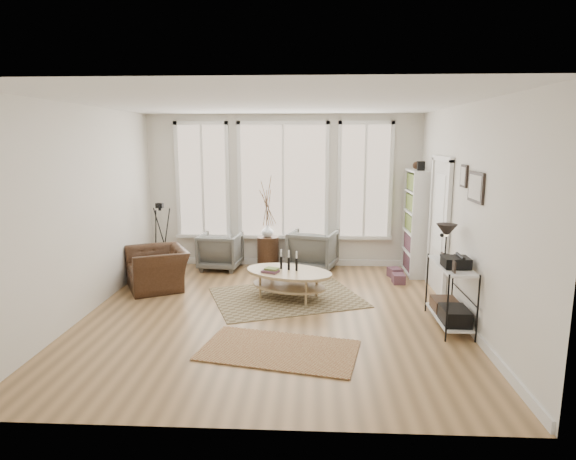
# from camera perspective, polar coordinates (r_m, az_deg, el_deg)

# --- Properties ---
(room) EXTENTS (5.50, 5.54, 2.90)m
(room) POSITION_cam_1_polar(r_m,az_deg,el_deg) (6.57, -1.82, 1.88)
(room) COLOR #A47B4C
(room) RESTS_ON ground
(bay_window) EXTENTS (4.14, 0.12, 2.24)m
(bay_window) POSITION_cam_1_polar(r_m,az_deg,el_deg) (9.21, -0.59, 5.57)
(bay_window) COLOR tan
(bay_window) RESTS_ON ground
(door) EXTENTS (0.09, 1.06, 2.22)m
(door) POSITION_cam_1_polar(r_m,az_deg,el_deg) (7.96, 17.50, 0.74)
(door) COLOR silver
(door) RESTS_ON ground
(bookcase) EXTENTS (0.31, 0.85, 2.06)m
(bookcase) POSITION_cam_1_polar(r_m,az_deg,el_deg) (8.99, 14.92, 0.89)
(bookcase) COLOR white
(bookcase) RESTS_ON ground
(low_shelf) EXTENTS (0.38, 1.08, 1.30)m
(low_shelf) POSITION_cam_1_polar(r_m,az_deg,el_deg) (6.69, 18.70, -6.56)
(low_shelf) COLOR white
(low_shelf) RESTS_ON ground
(wall_art) EXTENTS (0.04, 0.88, 0.44)m
(wall_art) POSITION_cam_1_polar(r_m,az_deg,el_deg) (6.52, 21.03, 5.10)
(wall_art) COLOR black
(wall_art) RESTS_ON ground
(rug_main) EXTENTS (2.62, 2.30, 0.01)m
(rug_main) POSITION_cam_1_polar(r_m,az_deg,el_deg) (7.58, -0.15, -7.98)
(rug_main) COLOR brown
(rug_main) RESTS_ON ground
(rug_runner) EXTENTS (1.96, 1.35, 0.01)m
(rug_runner) POSITION_cam_1_polar(r_m,az_deg,el_deg) (5.79, -1.08, -14.02)
(rug_runner) COLOR brown
(rug_runner) RESTS_ON ground
(coffee_table) EXTENTS (1.61, 1.33, 0.64)m
(coffee_table) POSITION_cam_1_polar(r_m,az_deg,el_deg) (7.46, 0.01, -5.57)
(coffee_table) COLOR tan
(coffee_table) RESTS_ON ground
(armchair_left) EXTENTS (0.81, 0.83, 0.69)m
(armchair_left) POSITION_cam_1_polar(r_m,az_deg,el_deg) (9.22, -8.00, -2.49)
(armchair_left) COLOR slate
(armchair_left) RESTS_ON ground
(armchair_right) EXTENTS (1.02, 1.03, 0.76)m
(armchair_right) POSITION_cam_1_polar(r_m,az_deg,el_deg) (9.07, 3.00, -2.38)
(armchair_right) COLOR slate
(armchair_right) RESTS_ON ground
(side_table) EXTENTS (0.41, 0.41, 1.72)m
(side_table) POSITION_cam_1_polar(r_m,az_deg,el_deg) (9.07, -2.40, 0.50)
(side_table) COLOR #3B2518
(side_table) RESTS_ON ground
(vase) EXTENTS (0.25, 0.25, 0.24)m
(vase) POSITION_cam_1_polar(r_m,az_deg,el_deg) (9.09, -2.45, -0.08)
(vase) COLOR silver
(vase) RESTS_ON side_table
(accent_chair) EXTENTS (1.32, 1.27, 0.66)m
(accent_chair) POSITION_cam_1_polar(r_m,az_deg,el_deg) (8.26, -15.22, -4.42)
(accent_chair) COLOR #3B2518
(accent_chair) RESTS_ON ground
(tripod_camera) EXTENTS (0.46, 0.46, 1.30)m
(tripod_camera) POSITION_cam_1_polar(r_m,az_deg,el_deg) (9.14, -14.78, -1.24)
(tripod_camera) COLOR black
(tripod_camera) RESTS_ON ground
(book_stack_near) EXTENTS (0.27, 0.31, 0.17)m
(book_stack_near) POSITION_cam_1_polar(r_m,az_deg,el_deg) (8.85, 12.55, -4.95)
(book_stack_near) COLOR maroon
(book_stack_near) RESTS_ON ground
(book_stack_far) EXTENTS (0.20, 0.26, 0.16)m
(book_stack_far) POSITION_cam_1_polar(r_m,az_deg,el_deg) (8.50, 12.96, -5.64)
(book_stack_far) COLOR maroon
(book_stack_far) RESTS_ON ground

